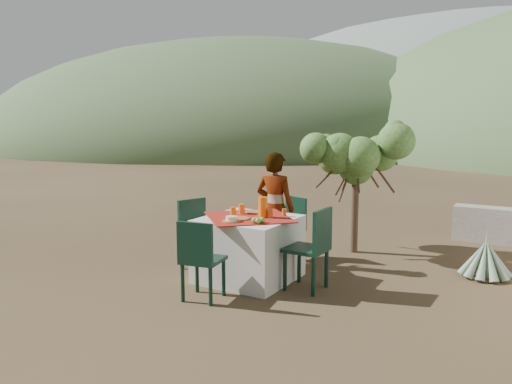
# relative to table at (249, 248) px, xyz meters

# --- Properties ---
(ground) EXTENTS (160.00, 160.00, 0.00)m
(ground) POSITION_rel_table_xyz_m (-0.55, 0.10, -0.38)
(ground) COLOR #322416
(ground) RESTS_ON ground
(table) EXTENTS (1.30, 1.30, 0.76)m
(table) POSITION_rel_table_xyz_m (0.00, 0.00, 0.00)
(table) COLOR silver
(table) RESTS_ON ground
(chair_far) EXTENTS (0.50, 0.50, 0.85)m
(chair_far) POSITION_rel_table_xyz_m (0.02, 1.07, 0.09)
(chair_far) COLOR black
(chair_far) RESTS_ON ground
(chair_near) EXTENTS (0.46, 0.46, 0.86)m
(chair_near) POSITION_rel_table_xyz_m (-0.05, -0.89, 0.10)
(chair_near) COLOR black
(chair_near) RESTS_ON ground
(chair_left) EXTENTS (0.52, 0.52, 0.89)m
(chair_left) POSITION_rel_table_xyz_m (-0.80, 0.05, 0.11)
(chair_left) COLOR black
(chair_left) RESTS_ON ground
(chair_right) EXTENTS (0.44, 0.44, 0.93)m
(chair_right) POSITION_rel_table_xyz_m (0.82, 0.02, 0.14)
(chair_right) COLOR black
(chair_right) RESTS_ON ground
(person) EXTENTS (0.55, 0.36, 1.49)m
(person) POSITION_rel_table_xyz_m (-0.04, 0.73, 0.36)
(person) COLOR #8C6651
(person) RESTS_ON ground
(shrub_tree) EXTENTS (1.40, 1.37, 1.65)m
(shrub_tree) POSITION_rel_table_xyz_m (0.71, 1.89, 0.92)
(shrub_tree) COLOR #4F3327
(shrub_tree) RESTS_ON ground
(agave) EXTENTS (0.61, 0.61, 0.65)m
(agave) POSITION_rel_table_xyz_m (2.43, 1.51, -0.16)
(agave) COLOR gray
(agave) RESTS_ON ground
(hill_near_left) EXTENTS (40.00, 40.00, 16.00)m
(hill_near_left) POSITION_rel_table_xyz_m (-18.55, 30.10, -0.38)
(hill_near_left) COLOR #3E5932
(hill_near_left) RESTS_ON ground
(hill_far_center) EXTENTS (60.00, 60.00, 24.00)m
(hill_far_center) POSITION_rel_table_xyz_m (-4.55, 52.10, -0.38)
(hill_far_center) COLOR slate
(hill_far_center) RESTS_ON ground
(plate_far) EXTENTS (0.24, 0.24, 0.01)m
(plate_far) POSITION_rel_table_xyz_m (-0.08, 0.27, 0.39)
(plate_far) COLOR brown
(plate_far) RESTS_ON table
(plate_near) EXTENTS (0.25, 0.25, 0.01)m
(plate_near) POSITION_rel_table_xyz_m (-0.02, -0.18, 0.39)
(plate_near) COLOR brown
(plate_near) RESTS_ON table
(glass_far) EXTENTS (0.08, 0.08, 0.12)m
(glass_far) POSITION_rel_table_xyz_m (-0.16, 0.11, 0.44)
(glass_far) COLOR orange
(glass_far) RESTS_ON table
(glass_near) EXTENTS (0.07, 0.07, 0.11)m
(glass_near) POSITION_rel_table_xyz_m (-0.18, -0.07, 0.44)
(glass_near) COLOR orange
(glass_near) RESTS_ON table
(juice_pitcher) EXTENTS (0.11, 0.11, 0.24)m
(juice_pitcher) POSITION_rel_table_xyz_m (0.17, 0.05, 0.50)
(juice_pitcher) COLOR orange
(juice_pitcher) RESTS_ON table
(bowl_plate) EXTENTS (0.21, 0.21, 0.01)m
(bowl_plate) POSITION_rel_table_xyz_m (-0.01, -0.35, 0.39)
(bowl_plate) COLOR brown
(bowl_plate) RESTS_ON table
(white_bowl) EXTENTS (0.13, 0.13, 0.05)m
(white_bowl) POSITION_rel_table_xyz_m (-0.01, -0.35, 0.42)
(white_bowl) COLOR white
(white_bowl) RESTS_ON bowl_plate
(jar_left) EXTENTS (0.07, 0.07, 0.10)m
(jar_left) POSITION_rel_table_xyz_m (0.26, 0.06, 0.43)
(jar_left) COLOR #C15322
(jar_left) RESTS_ON table
(jar_right) EXTENTS (0.05, 0.05, 0.08)m
(jar_right) POSITION_rel_table_xyz_m (0.33, 0.28, 0.42)
(jar_right) COLOR #C15322
(jar_right) RESTS_ON table
(napkin_holder) EXTENTS (0.06, 0.04, 0.08)m
(napkin_holder) POSITION_rel_table_xyz_m (0.20, 0.08, 0.42)
(napkin_holder) COLOR white
(napkin_holder) RESTS_ON table
(fruit_cluster) EXTENTS (0.13, 0.12, 0.07)m
(fruit_cluster) POSITION_rel_table_xyz_m (0.28, -0.26, 0.41)
(fruit_cluster) COLOR olive
(fruit_cluster) RESTS_ON table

